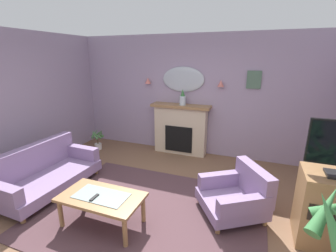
{
  "coord_description": "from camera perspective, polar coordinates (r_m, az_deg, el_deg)",
  "views": [
    {
      "loc": [
        1.31,
        -2.48,
        2.2
      ],
      "look_at": [
        -0.21,
        1.5,
        0.95
      ],
      "focal_mm": 25.27,
      "sensor_mm": 36.0,
      "label": 1
    }
  ],
  "objects": [
    {
      "name": "mantel_vase_left",
      "position": [
        5.29,
        3.55,
        6.7
      ],
      "size": [
        0.14,
        0.14,
        0.36
      ],
      "color": "silver",
      "rests_on": "fireplace"
    },
    {
      "name": "fireplace",
      "position": [
        5.5,
        3.01,
        -0.87
      ],
      "size": [
        1.36,
        0.36,
        1.16
      ],
      "color": "beige",
      "rests_on": "ground"
    },
    {
      "name": "patterned_rug",
      "position": [
        3.7,
        -4.34,
        -20.02
      ],
      "size": [
        3.2,
        2.4,
        0.01
      ],
      "primitive_type": "cube",
      "color": "#4C3338",
      "rests_on": "ground"
    },
    {
      "name": "armchair_in_corner",
      "position": [
        3.66,
        16.34,
        -15.55
      ],
      "size": [
        1.13,
        1.12,
        0.71
      ],
      "color": "gray",
      "rests_on": "ground"
    },
    {
      "name": "tv_cabinet",
      "position": [
        3.57,
        35.33,
        -16.24
      ],
      "size": [
        0.8,
        0.57,
        0.9
      ],
      "color": "olive",
      "rests_on": "ground"
    },
    {
      "name": "tv_remote",
      "position": [
        3.32,
        -17.36,
        -16.17
      ],
      "size": [
        0.04,
        0.16,
        0.02
      ],
      "primitive_type": "cube",
      "color": "black",
      "rests_on": "coffee_table"
    },
    {
      "name": "coffee_table",
      "position": [
        3.39,
        -15.73,
        -16.69
      ],
      "size": [
        1.1,
        0.6,
        0.45
      ],
      "color": "olive",
      "rests_on": "ground"
    },
    {
      "name": "wall_mirror",
      "position": [
        5.41,
        3.66,
        11.15
      ],
      "size": [
        0.96,
        0.06,
        0.56
      ],
      "primitive_type": "ellipsoid",
      "color": "#B2BCC6"
    },
    {
      "name": "framed_picture",
      "position": [
        5.18,
        20.03,
        10.43
      ],
      "size": [
        0.28,
        0.03,
        0.36
      ],
      "primitive_type": "cube",
      "color": "#4C6B56"
    },
    {
      "name": "wall_back",
      "position": [
        5.45,
        6.86,
        7.24
      ],
      "size": [
        6.7,
        0.1,
        2.69
      ],
      "primitive_type": "cube",
      "color": "#9E8CA8",
      "rests_on": "ground"
    },
    {
      "name": "floral_couch",
      "position": [
        4.6,
        -27.79,
        -9.78
      ],
      "size": [
        0.91,
        1.74,
        0.76
      ],
      "color": "gray",
      "rests_on": "ground"
    },
    {
      "name": "floor",
      "position": [
        3.59,
        -5.78,
        -22.47
      ],
      "size": [
        6.7,
        6.39,
        0.1
      ],
      "primitive_type": "cube",
      "color": "brown",
      "rests_on": "ground"
    },
    {
      "name": "wall_sconce_left",
      "position": [
        5.68,
        -4.86,
        10.87
      ],
      "size": [
        0.14,
        0.14,
        0.14
      ],
      "primitive_type": "cone",
      "color": "#D17066"
    },
    {
      "name": "potted_plant_small_fern",
      "position": [
        6.03,
        -16.62,
        -2.99
      ],
      "size": [
        0.32,
        0.32,
        0.51
      ],
      "color": "silver",
      "rests_on": "ground"
    },
    {
      "name": "wall_sconce_right",
      "position": [
        5.18,
        12.63,
        10.01
      ],
      "size": [
        0.14,
        0.14,
        0.14
      ],
      "primitive_type": "cone",
      "color": "#D17066"
    }
  ]
}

